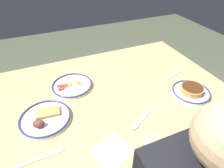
{
  "coord_description": "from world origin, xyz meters",
  "views": [
    {
      "loc": [
        0.36,
        0.82,
        1.46
      ],
      "look_at": [
        -0.0,
        -0.04,
        0.75
      ],
      "focal_mm": 30.11,
      "sensor_mm": 36.0,
      "label": 1
    }
  ],
  "objects": [
    {
      "name": "butter_knife",
      "position": [
        0.49,
        0.29,
        0.72
      ],
      "size": [
        0.23,
        0.03,
        0.01
      ],
      "color": "silver",
      "rests_on": "dining_table"
    },
    {
      "name": "dining_table",
      "position": [
        0.0,
        0.0,
        0.63
      ],
      "size": [
        1.39,
        0.99,
        0.72
      ],
      "color": "tan",
      "rests_on": "ground_plane"
    },
    {
      "name": "plate_far_companion",
      "position": [
        -0.42,
        0.2,
        0.74
      ],
      "size": [
        0.23,
        0.23,
        0.05
      ],
      "color": "white",
      "rests_on": "dining_table"
    },
    {
      "name": "plate_center_pancakes",
      "position": [
        0.42,
        0.07,
        0.74
      ],
      "size": [
        0.26,
        0.26,
        0.05
      ],
      "color": "white",
      "rests_on": "dining_table"
    },
    {
      "name": "ground_plane",
      "position": [
        0.0,
        0.0,
        0.0
      ],
      "size": [
        6.0,
        6.0,
        0.0
      ],
      "primitive_type": "plane",
      "color": "#454C39"
    },
    {
      "name": "paper_napkin",
      "position": [
        0.18,
        0.38,
        0.72
      ],
      "size": [
        0.19,
        0.18,
        0.0
      ],
      "primitive_type": "cube",
      "rotation": [
        0.0,
        0.0,
        0.35
      ],
      "color": "white",
      "rests_on": "dining_table"
    },
    {
      "name": "plate_near_main",
      "position": [
        0.23,
        -0.14,
        0.73
      ],
      "size": [
        0.25,
        0.25,
        0.04
      ],
      "color": "white",
      "rests_on": "dining_table"
    },
    {
      "name": "fork_near",
      "position": [
        -0.45,
        0.0,
        0.72
      ],
      "size": [
        0.17,
        0.07,
        0.01
      ],
      "color": "silver",
      "rests_on": "dining_table"
    },
    {
      "name": "tea_spoon",
      "position": [
        -0.02,
        0.28,
        0.73
      ],
      "size": [
        0.18,
        0.1,
        0.01
      ],
      "color": "silver",
      "rests_on": "dining_table"
    }
  ]
}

